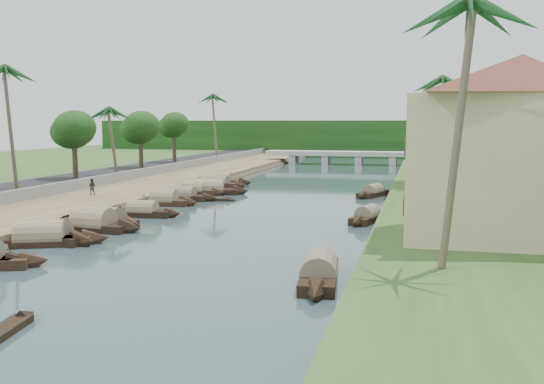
# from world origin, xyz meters

# --- Properties ---
(ground) EXTENTS (220.00, 220.00, 0.00)m
(ground) POSITION_xyz_m (0.00, 0.00, 0.00)
(ground) COLOR #31454A
(ground) RESTS_ON ground
(left_bank) EXTENTS (10.00, 180.00, 0.80)m
(left_bank) POSITION_xyz_m (-16.00, 20.00, 0.40)
(left_bank) COLOR brown
(left_bank) RESTS_ON ground
(right_bank) EXTENTS (16.00, 180.00, 1.20)m
(right_bank) POSITION_xyz_m (19.00, 20.00, 0.60)
(right_bank) COLOR #294A1D
(right_bank) RESTS_ON ground
(road) EXTENTS (8.00, 180.00, 1.40)m
(road) POSITION_xyz_m (-24.50, 20.00, 0.70)
(road) COLOR black
(road) RESTS_ON ground
(retaining_wall) EXTENTS (0.40, 180.00, 1.10)m
(retaining_wall) POSITION_xyz_m (-20.20, 20.00, 1.35)
(retaining_wall) COLOR gray
(retaining_wall) RESTS_ON left_bank
(treeline) EXTENTS (120.00, 14.00, 8.00)m
(treeline) POSITION_xyz_m (0.00, 100.00, 4.00)
(treeline) COLOR #11340E
(treeline) RESTS_ON ground
(bridge) EXTENTS (28.00, 4.00, 2.40)m
(bridge) POSITION_xyz_m (0.00, 72.00, 1.72)
(bridge) COLOR #A0A096
(bridge) RESTS_ON ground
(building_near) EXTENTS (14.85, 14.85, 10.20)m
(building_near) POSITION_xyz_m (18.99, -2.00, 6.38)
(building_near) COLOR tan
(building_near) RESTS_ON right_bank
(building_mid) EXTENTS (14.11, 14.11, 9.70)m
(building_mid) POSITION_xyz_m (19.99, 14.00, 6.13)
(building_mid) COLOR #CEA692
(building_mid) RESTS_ON right_bank
(building_far) EXTENTS (15.59, 15.59, 10.20)m
(building_far) POSITION_xyz_m (18.99, 28.00, 6.38)
(building_far) COLOR beige
(building_far) RESTS_ON right_bank
(building_distant) EXTENTS (12.62, 12.62, 9.20)m
(building_distant) POSITION_xyz_m (19.99, 48.00, 5.88)
(building_distant) COLOR tan
(building_distant) RESTS_ON right_bank
(sampan_2) EXTENTS (8.64, 5.11, 2.28)m
(sampan_2) POSITION_xyz_m (-9.38, -4.79, 0.42)
(sampan_2) COLOR black
(sampan_2) RESTS_ON ground
(sampan_3) EXTENTS (7.61, 2.86, 2.04)m
(sampan_3) POSITION_xyz_m (-9.33, -3.87, 0.41)
(sampan_3) COLOR black
(sampan_3) RESTS_ON ground
(sampan_4) EXTENTS (6.37, 3.23, 1.84)m
(sampan_4) POSITION_xyz_m (-9.60, -2.97, 0.40)
(sampan_4) COLOR black
(sampan_4) RESTS_ON ground
(sampan_5) EXTENTS (7.93, 2.55, 2.46)m
(sampan_5) POSITION_xyz_m (-8.86, 0.74, 0.42)
(sampan_5) COLOR black
(sampan_5) RESTS_ON ground
(sampan_6) EXTENTS (6.90, 3.71, 2.05)m
(sampan_6) POSITION_xyz_m (-8.78, 2.71, 0.41)
(sampan_6) COLOR black
(sampan_6) RESTS_ON ground
(sampan_7) EXTENTS (6.79, 1.72, 1.85)m
(sampan_7) POSITION_xyz_m (-8.27, 7.42, 0.40)
(sampan_7) COLOR black
(sampan_7) RESTS_ON ground
(sampan_8) EXTENTS (6.83, 2.00, 2.12)m
(sampan_8) POSITION_xyz_m (-9.36, 14.16, 0.41)
(sampan_8) COLOR black
(sampan_8) RESTS_ON ground
(sampan_9) EXTENTS (7.34, 1.70, 1.90)m
(sampan_9) POSITION_xyz_m (-9.04, 17.87, 0.41)
(sampan_9) COLOR black
(sampan_9) RESTS_ON ground
(sampan_10) EXTENTS (7.18, 1.94, 2.00)m
(sampan_10) POSITION_xyz_m (-9.59, 22.65, 0.41)
(sampan_10) COLOR black
(sampan_10) RESTS_ON ground
(sampan_11) EXTENTS (8.74, 4.15, 2.43)m
(sampan_11) POSITION_xyz_m (-8.07, 23.22, 0.42)
(sampan_11) COLOR black
(sampan_11) RESTS_ON ground
(sampan_12) EXTENTS (7.89, 2.15, 1.90)m
(sampan_12) POSITION_xyz_m (-9.71, 30.42, 0.41)
(sampan_12) COLOR black
(sampan_12) RESTS_ON ground
(sampan_13) EXTENTS (8.40, 2.74, 2.25)m
(sampan_13) POSITION_xyz_m (-10.23, 32.90, 0.42)
(sampan_13) COLOR black
(sampan_13) RESTS_ON ground
(sampan_14) EXTENTS (2.45, 8.47, 2.05)m
(sampan_14) POSITION_xyz_m (9.10, -9.15, 0.41)
(sampan_14) COLOR black
(sampan_14) RESTS_ON ground
(sampan_15) EXTENTS (2.98, 6.57, 1.79)m
(sampan_15) POSITION_xyz_m (9.90, 9.09, 0.40)
(sampan_15) COLOR black
(sampan_15) RESTS_ON ground
(sampan_16) EXTENTS (3.70, 7.09, 1.79)m
(sampan_16) POSITION_xyz_m (9.04, 25.53, 0.40)
(sampan_16) COLOR black
(sampan_16) RESTS_ON ground
(canoe_1) EXTENTS (5.01, 1.29, 0.80)m
(canoe_1) POSITION_xyz_m (-9.76, -0.08, 0.10)
(canoe_1) COLOR black
(canoe_1) RESTS_ON ground
(canoe_2) EXTENTS (5.32, 1.39, 0.77)m
(canoe_2) POSITION_xyz_m (-6.28, 18.14, 0.10)
(canoe_2) COLOR black
(canoe_2) RESTS_ON ground
(palm_0) EXTENTS (3.20, 3.20, 13.22)m
(palm_0) POSITION_xyz_m (15.00, -10.06, 12.57)
(palm_0) COLOR brown
(palm_0) RESTS_ON ground
(palm_1) EXTENTS (3.20, 3.20, 10.42)m
(palm_1) POSITION_xyz_m (16.00, 4.94, 9.89)
(palm_1) COLOR brown
(palm_1) RESTS_ON ground
(palm_2) EXTENTS (3.20, 3.20, 12.20)m
(palm_2) POSITION_xyz_m (15.00, 22.90, 11.59)
(palm_2) COLOR brown
(palm_2) RESTS_ON ground
(palm_3) EXTENTS (3.20, 3.20, 12.09)m
(palm_3) POSITION_xyz_m (16.00, 36.68, 11.50)
(palm_3) COLOR brown
(palm_3) RESTS_ON ground
(palm_5) EXTENTS (3.20, 3.20, 12.97)m
(palm_5) POSITION_xyz_m (-24.00, 12.51, 12.53)
(palm_5) COLOR brown
(palm_5) RESTS_ON ground
(palm_6) EXTENTS (3.20, 3.20, 9.40)m
(palm_6) POSITION_xyz_m (-22.00, 28.51, 9.09)
(palm_6) COLOR brown
(palm_6) RESTS_ON ground
(palm_7) EXTENTS (3.20, 3.20, 10.33)m
(palm_7) POSITION_xyz_m (14.00, 54.69, 9.78)
(palm_7) COLOR brown
(palm_7) RESTS_ON ground
(palm_8) EXTENTS (3.20, 3.20, 12.34)m
(palm_8) POSITION_xyz_m (-20.50, 61.34, 11.92)
(palm_8) COLOR brown
(palm_8) RESTS_ON ground
(tree_3) EXTENTS (4.67, 4.67, 7.37)m
(tree_3) POSITION_xyz_m (-24.00, 23.03, 6.75)
(tree_3) COLOR #4A3B2A
(tree_3) RESTS_ON ground
(tree_4) EXTENTS (5.03, 5.03, 7.59)m
(tree_4) POSITION_xyz_m (-24.00, 39.61, 6.83)
(tree_4) COLOR #4A3B2A
(tree_4) RESTS_ON ground
(tree_5) EXTENTS (4.36, 4.36, 7.62)m
(tree_5) POSITION_xyz_m (-24.00, 51.37, 7.10)
(tree_5) COLOR #4A3B2A
(tree_5) RESTS_ON ground
(tree_6) EXTENTS (4.67, 4.67, 7.53)m
(tree_6) POSITION_xyz_m (24.00, 31.23, 6.71)
(tree_6) COLOR #4A3B2A
(tree_6) RESTS_ON ground
(person_far) EXTENTS (0.87, 0.75, 1.54)m
(person_far) POSITION_xyz_m (-16.71, 14.03, 1.57)
(person_far) COLOR #353125
(person_far) RESTS_ON left_bank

